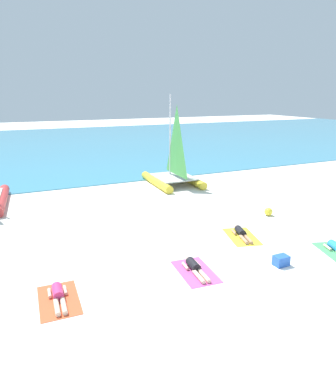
{
  "coord_description": "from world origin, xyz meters",
  "views": [
    {
      "loc": [
        -6.53,
        -8.72,
        5.7
      ],
      "look_at": [
        0.0,
        5.79,
        1.2
      ],
      "focal_mm": 32.67,
      "sensor_mm": 36.0,
      "label": 1
    }
  ],
  "objects_px": {
    "sunbather_center_left": "(195,267)",
    "beach_ball": "(268,212)",
    "towel_center_left": "(195,272)",
    "towel_leftmost": "(59,300)",
    "sailboat_yellow": "(173,172)",
    "cooler_box": "(281,261)",
    "sunbather_leftmost": "(58,295)",
    "towel_center_right": "(242,237)",
    "sunbather_center_right": "(241,233)"
  },
  "relations": [
    {
      "from": "sunbather_leftmost",
      "to": "towel_center_right",
      "type": "bearing_deg",
      "value": 13.75
    },
    {
      "from": "towel_leftmost",
      "to": "towel_center_left",
      "type": "height_order",
      "value": "same"
    },
    {
      "from": "sailboat_yellow",
      "to": "towel_center_left",
      "type": "relative_size",
      "value": 2.98
    },
    {
      "from": "cooler_box",
      "to": "towel_leftmost",
      "type": "bearing_deg",
      "value": 172.48
    },
    {
      "from": "towel_center_left",
      "to": "sunbather_center_right",
      "type": "distance_m",
      "value": 3.69
    },
    {
      "from": "sunbather_leftmost",
      "to": "towel_center_left",
      "type": "distance_m",
      "value": 4.37
    },
    {
      "from": "towel_center_left",
      "to": "sunbather_center_right",
      "type": "relative_size",
      "value": 1.23
    },
    {
      "from": "sailboat_yellow",
      "to": "sunbather_center_left",
      "type": "bearing_deg",
      "value": -110.33
    },
    {
      "from": "beach_ball",
      "to": "cooler_box",
      "type": "bearing_deg",
      "value": -125.09
    },
    {
      "from": "towel_leftmost",
      "to": "sunbather_center_left",
      "type": "xyz_separation_m",
      "value": [
        4.37,
        -0.08,
        0.13
      ]
    },
    {
      "from": "towel_center_left",
      "to": "beach_ball",
      "type": "xyz_separation_m",
      "value": [
        5.87,
        3.43,
        0.19
      ]
    },
    {
      "from": "sunbather_center_right",
      "to": "beach_ball",
      "type": "xyz_separation_m",
      "value": [
        2.7,
        1.56,
        0.06
      ]
    },
    {
      "from": "sunbather_center_right",
      "to": "cooler_box",
      "type": "distance_m",
      "value": 2.69
    },
    {
      "from": "beach_ball",
      "to": "cooler_box",
      "type": "height_order",
      "value": "beach_ball"
    },
    {
      "from": "sailboat_yellow",
      "to": "sunbather_center_right",
      "type": "distance_m",
      "value": 8.99
    },
    {
      "from": "sunbather_center_left",
      "to": "cooler_box",
      "type": "distance_m",
      "value": 3.02
    },
    {
      "from": "towel_center_right",
      "to": "cooler_box",
      "type": "bearing_deg",
      "value": -95.76
    },
    {
      "from": "sunbather_center_left",
      "to": "beach_ball",
      "type": "xyz_separation_m",
      "value": [
        5.87,
        3.37,
        0.06
      ]
    },
    {
      "from": "beach_ball",
      "to": "sunbather_leftmost",
      "type": "bearing_deg",
      "value": -162.56
    },
    {
      "from": "sunbather_leftmost",
      "to": "sunbather_center_left",
      "type": "relative_size",
      "value": 1.0
    },
    {
      "from": "sunbather_leftmost",
      "to": "beach_ball",
      "type": "height_order",
      "value": "beach_ball"
    },
    {
      "from": "towel_center_left",
      "to": "sunbather_center_right",
      "type": "xyz_separation_m",
      "value": [
        3.17,
        1.87,
        0.13
      ]
    },
    {
      "from": "towel_center_left",
      "to": "towel_center_right",
      "type": "bearing_deg",
      "value": 29.77
    },
    {
      "from": "towel_center_right",
      "to": "beach_ball",
      "type": "bearing_deg",
      "value": 30.94
    },
    {
      "from": "sailboat_yellow",
      "to": "beach_ball",
      "type": "height_order",
      "value": "sailboat_yellow"
    },
    {
      "from": "sailboat_yellow",
      "to": "sunbather_leftmost",
      "type": "distance_m",
      "value": 13.63
    },
    {
      "from": "towel_center_left",
      "to": "cooler_box",
      "type": "xyz_separation_m",
      "value": [
        2.89,
        -0.81,
        0.17
      ]
    },
    {
      "from": "sunbather_leftmost",
      "to": "cooler_box",
      "type": "relative_size",
      "value": 3.13
    },
    {
      "from": "sailboat_yellow",
      "to": "cooler_box",
      "type": "xyz_separation_m",
      "value": [
        -1.33,
        -11.58,
        -0.66
      ]
    },
    {
      "from": "sunbather_leftmost",
      "to": "cooler_box",
      "type": "bearing_deg",
      "value": -6.21
    },
    {
      "from": "sunbather_leftmost",
      "to": "towel_center_right",
      "type": "relative_size",
      "value": 0.82
    },
    {
      "from": "towel_leftmost",
      "to": "sunbather_leftmost",
      "type": "distance_m",
      "value": 0.14
    },
    {
      "from": "sailboat_yellow",
      "to": "beach_ball",
      "type": "xyz_separation_m",
      "value": [
        1.64,
        -7.34,
        -0.65
      ]
    },
    {
      "from": "sunbather_center_left",
      "to": "beach_ball",
      "type": "distance_m",
      "value": 6.76
    },
    {
      "from": "sunbather_center_left",
      "to": "towel_center_right",
      "type": "distance_m",
      "value": 3.6
    },
    {
      "from": "sunbather_leftmost",
      "to": "beach_ball",
      "type": "distance_m",
      "value": 10.73
    },
    {
      "from": "sailboat_yellow",
      "to": "sunbather_center_right",
      "type": "bearing_deg",
      "value": -95.55
    },
    {
      "from": "sailboat_yellow",
      "to": "sunbather_leftmost",
      "type": "xyz_separation_m",
      "value": [
        -8.59,
        -10.55,
        -0.71
      ]
    },
    {
      "from": "sailboat_yellow",
      "to": "sunbather_leftmost",
      "type": "relative_size",
      "value": 3.62
    },
    {
      "from": "towel_leftmost",
      "to": "beach_ball",
      "type": "distance_m",
      "value": 10.75
    },
    {
      "from": "towel_center_left",
      "to": "towel_center_right",
      "type": "height_order",
      "value": "same"
    },
    {
      "from": "towel_leftmost",
      "to": "towel_center_right",
      "type": "xyz_separation_m",
      "value": [
        7.52,
        1.65,
        0.0
      ]
    },
    {
      "from": "sunbather_leftmost",
      "to": "sunbather_center_right",
      "type": "xyz_separation_m",
      "value": [
        7.54,
        1.65,
        0.0
      ]
    },
    {
      "from": "sailboat_yellow",
      "to": "towel_leftmost",
      "type": "xyz_separation_m",
      "value": [
        -8.59,
        -10.62,
        -0.84
      ]
    },
    {
      "from": "towel_center_left",
      "to": "towel_leftmost",
      "type": "bearing_deg",
      "value": 178.01
    },
    {
      "from": "sunbather_center_right",
      "to": "beach_ball",
      "type": "distance_m",
      "value": 3.12
    },
    {
      "from": "beach_ball",
      "to": "towel_center_left",
      "type": "bearing_deg",
      "value": -149.69
    },
    {
      "from": "sailboat_yellow",
      "to": "towel_center_left",
      "type": "distance_m",
      "value": 11.6
    },
    {
      "from": "towel_center_right",
      "to": "sunbather_center_right",
      "type": "relative_size",
      "value": 1.23
    },
    {
      "from": "sailboat_yellow",
      "to": "towel_center_left",
      "type": "height_order",
      "value": "sailboat_yellow"
    }
  ]
}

